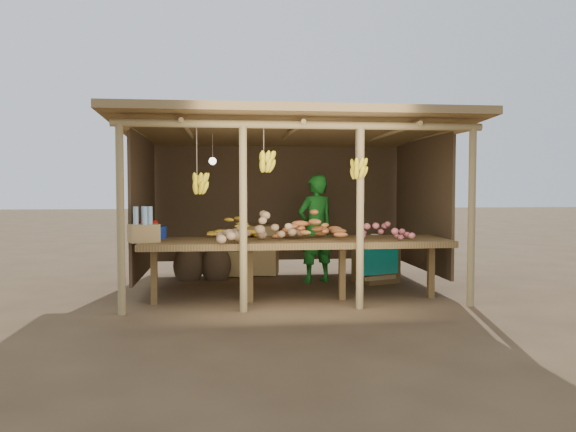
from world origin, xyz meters
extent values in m
plane|color=brown|center=(0.00, 0.00, 0.00)|extent=(60.00, 60.00, 0.00)
cylinder|color=#9D8451|center=(-2.10, -1.50, 1.10)|extent=(0.09, 0.09, 2.20)
cylinder|color=#9D8451|center=(2.10, -1.50, 1.10)|extent=(0.09, 0.09, 2.20)
cylinder|color=#9D8451|center=(-2.10, 1.50, 1.10)|extent=(0.09, 0.09, 2.20)
cylinder|color=#9D8451|center=(2.10, 1.50, 1.10)|extent=(0.09, 0.09, 2.20)
cylinder|color=#9D8451|center=(-0.70, -1.50, 1.10)|extent=(0.09, 0.09, 2.20)
cylinder|color=#9D8451|center=(0.70, -1.50, 1.10)|extent=(0.09, 0.09, 2.20)
cylinder|color=#9D8451|center=(0.00, -1.50, 2.20)|extent=(4.40, 0.09, 0.09)
cylinder|color=#9D8451|center=(0.00, 1.50, 2.20)|extent=(4.40, 0.09, 0.09)
cube|color=olive|center=(0.00, 0.00, 2.29)|extent=(4.70, 3.50, 0.28)
cube|color=#4C3923|center=(0.00, 1.48, 1.21)|extent=(4.20, 0.04, 1.98)
cube|color=#4C3923|center=(-2.08, 0.20, 1.21)|extent=(0.04, 2.40, 1.98)
cube|color=#4C3923|center=(2.08, 0.20, 1.21)|extent=(0.04, 2.40, 1.98)
cube|color=brown|center=(0.00, -0.95, 0.76)|extent=(3.90, 1.05, 0.08)
cube|color=brown|center=(-1.80, -0.95, 0.36)|extent=(0.08, 0.08, 0.72)
cube|color=brown|center=(-0.60, -0.95, 0.36)|extent=(0.08, 0.08, 0.72)
cube|color=brown|center=(0.60, -0.95, 0.36)|extent=(0.08, 0.08, 0.72)
cube|color=brown|center=(1.80, -0.95, 0.36)|extent=(0.08, 0.08, 0.72)
cylinder|color=navy|center=(-1.90, -0.58, 0.88)|extent=(0.45, 0.45, 0.16)
cube|color=#9E7C47|center=(-1.90, -1.10, 0.91)|extent=(0.42, 0.38, 0.22)
imported|color=#176B1C|center=(0.48, 0.43, 0.83)|extent=(0.71, 0.60, 1.66)
cube|color=brown|center=(1.40, 0.32, 0.27)|extent=(0.71, 0.66, 0.53)
cube|color=#0D9486|center=(1.40, 0.32, 0.56)|extent=(0.79, 0.74, 0.05)
cube|color=#9E7C47|center=(-0.30, 1.20, 0.22)|extent=(0.59, 0.52, 0.41)
cube|color=#9E7C47|center=(-0.30, 1.20, 0.63)|extent=(0.59, 0.52, 0.41)
cube|color=#9E7C47|center=(-0.85, 1.20, 0.22)|extent=(0.59, 0.52, 0.41)
ellipsoid|color=#4C3923|center=(-1.49, 0.87, 0.28)|extent=(0.48, 0.48, 0.65)
ellipsoid|color=#4C3923|center=(-1.05, 0.87, 0.28)|extent=(0.48, 0.48, 0.65)
camera|label=1|loc=(-0.93, -8.07, 1.48)|focal=35.00mm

